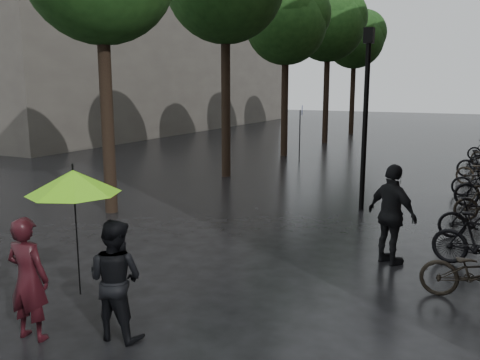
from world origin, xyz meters
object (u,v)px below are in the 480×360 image
Objects in this scene: person_black at (115,279)px; pedestrian_walking at (392,215)px; lamp_post at (366,102)px; person_burgundy at (28,279)px.

pedestrian_walking reaches higher than person_black.
pedestrian_walking is (2.70, 4.53, 0.14)m from person_black.
person_black is 0.34× the size of lamp_post.
lamp_post is at bearing -110.73° from person_burgundy.
person_black is at bearing -158.26° from person_burgundy.
person_burgundy is 9.47m from lamp_post.
person_burgundy is at bearing -103.83° from lamp_post.
lamp_post reaches higher than person_burgundy.
lamp_post is (-1.48, 3.91, 1.92)m from pedestrian_walking.
person_burgundy is at bearing 86.00° from pedestrian_walking.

